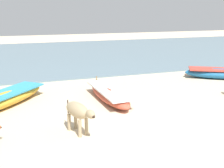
# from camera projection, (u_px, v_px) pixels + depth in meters

# --- Properties ---
(ground) EXTENTS (80.00, 80.00, 0.00)m
(ground) POSITION_uv_depth(u_px,v_px,m) (167.00, 129.00, 9.38)
(ground) COLOR beige
(sea_water) EXTENTS (60.00, 20.00, 0.08)m
(sea_water) POSITION_uv_depth(u_px,v_px,m) (67.00, 54.00, 25.63)
(sea_water) COLOR slate
(sea_water) RESTS_ON ground
(fishing_boat_1) EXTENTS (1.13, 3.95, 0.70)m
(fishing_boat_1) POSITION_uv_depth(u_px,v_px,m) (109.00, 94.00, 12.34)
(fishing_boat_1) COLOR #B74733
(fishing_boat_1) RESTS_ON ground
(fishing_boat_2) EXTENTS (4.05, 3.02, 0.78)m
(fishing_boat_2) POSITION_uv_depth(u_px,v_px,m) (220.00, 73.00, 16.36)
(fishing_boat_2) COLOR #1E669E
(fishing_boat_2) RESTS_ON ground
(fishing_boat_4) EXTENTS (3.90, 4.11, 0.76)m
(fishing_boat_4) POSITION_uv_depth(u_px,v_px,m) (4.00, 99.00, 11.57)
(fishing_boat_4) COLOR gold
(fishing_boat_4) RESTS_ON ground
(cow_adult_dun) EXTENTS (0.81, 1.54, 1.02)m
(cow_adult_dun) POSITION_uv_depth(u_px,v_px,m) (78.00, 112.00, 8.88)
(cow_adult_dun) COLOR tan
(cow_adult_dun) RESTS_ON ground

